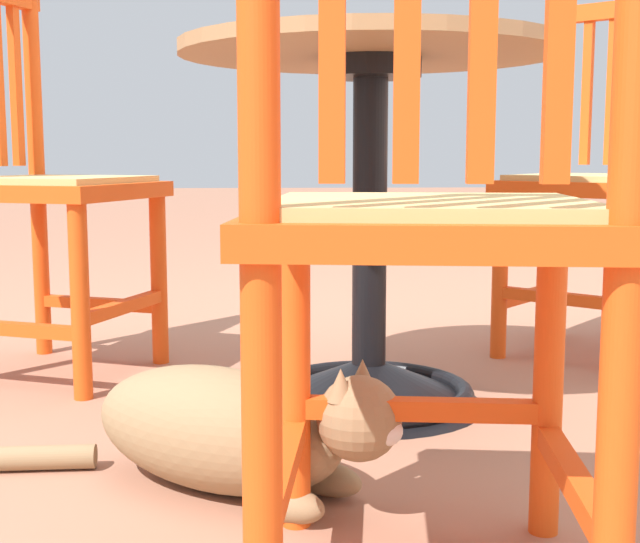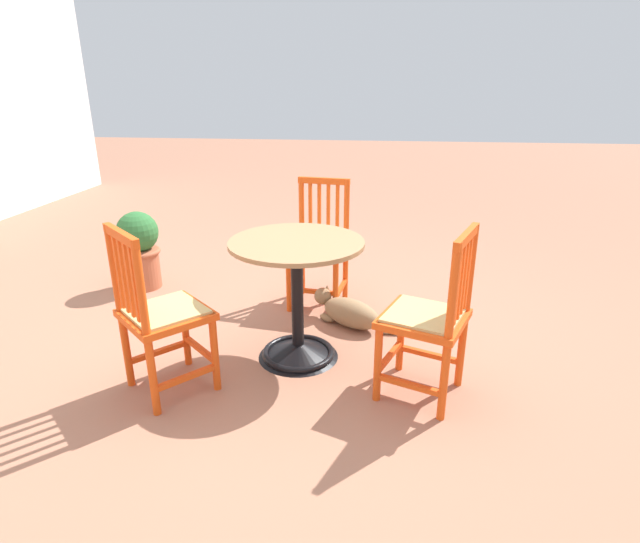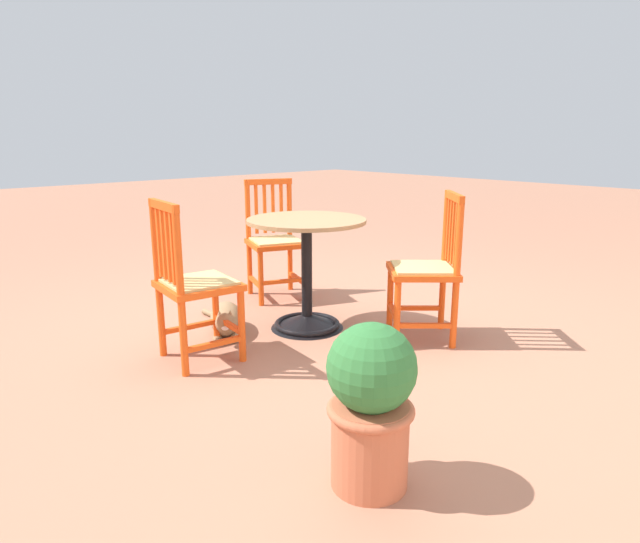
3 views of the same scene
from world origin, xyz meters
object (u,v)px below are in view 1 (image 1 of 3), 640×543
object	(u,v)px
orange_chair_near_fence	(44,190)
orange_chair_facing_out	(432,228)
tabby_cat	(235,432)
cafe_table	(369,268)
orange_chair_tucked_in	(600,186)

from	to	relation	value
orange_chair_near_fence	orange_chair_facing_out	distance (m)	1.31
tabby_cat	orange_chair_facing_out	bearing A→B (deg)	34.12
cafe_table	orange_chair_near_fence	distance (m)	0.80
tabby_cat	cafe_table	bearing A→B (deg)	150.92
cafe_table	orange_chair_near_fence	bearing A→B (deg)	-112.68
cafe_table	orange_chair_facing_out	bearing A→B (deg)	-1.92
cafe_table	tabby_cat	size ratio (longest dim) A/B	1.09
orange_chair_facing_out	tabby_cat	world-z (taller)	orange_chair_facing_out
orange_chair_near_fence	tabby_cat	distance (m)	0.96
cafe_table	tabby_cat	xyz separation A→B (m)	(0.47, -0.26, -0.19)
orange_chair_near_fence	tabby_cat	size ratio (longest dim) A/B	1.31
orange_chair_near_fence	orange_chair_tucked_in	bearing A→B (deg)	95.06
orange_chair_facing_out	orange_chair_tucked_in	distance (m)	1.40
orange_chair_facing_out	cafe_table	bearing A→B (deg)	178.08
orange_chair_tucked_in	tabby_cat	xyz separation A→B (m)	(0.89, -0.90, -0.34)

